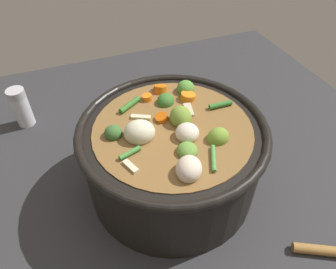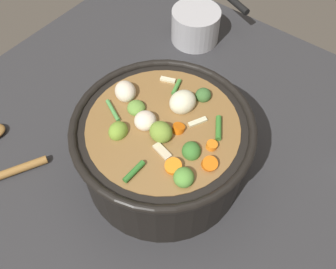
% 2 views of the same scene
% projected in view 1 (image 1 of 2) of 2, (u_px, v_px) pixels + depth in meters
% --- Properties ---
extents(ground_plane, '(1.10, 1.10, 0.00)m').
position_uv_depth(ground_plane, '(172.00, 183.00, 0.63)').
color(ground_plane, '#2D2D30').
extents(cooking_pot, '(0.33, 0.33, 0.18)m').
position_uv_depth(cooking_pot, '(172.00, 155.00, 0.57)').
color(cooking_pot, black).
rests_on(cooking_pot, ground_plane).
extents(salt_shaker, '(0.04, 0.04, 0.10)m').
position_uv_depth(salt_shaker, '(21.00, 107.00, 0.73)').
color(salt_shaker, silver).
rests_on(salt_shaker, ground_plane).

